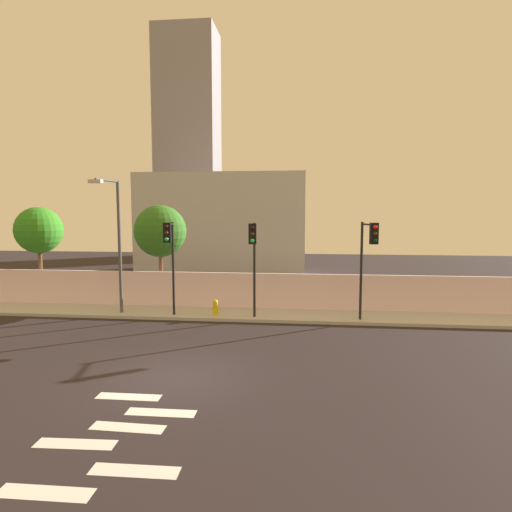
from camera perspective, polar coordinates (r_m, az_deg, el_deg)
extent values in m
plane|color=black|center=(14.57, -10.37, -14.99)|extent=(80.00, 80.00, 0.00)
cube|color=#B2B2B2|center=(22.19, -4.27, -7.40)|extent=(36.00, 2.40, 0.15)
cube|color=silver|center=(23.23, -3.71, -4.34)|extent=(36.00, 0.18, 1.80)
cube|color=silver|center=(10.05, -25.36, -25.64)|extent=(1.81, 0.47, 0.01)
cube|color=silver|center=(10.14, -15.22, -24.93)|extent=(1.81, 0.47, 0.01)
cube|color=silver|center=(11.47, -22.05, -21.33)|extent=(1.82, 0.52, 0.01)
cube|color=silver|center=(11.81, -16.05, -20.28)|extent=(1.81, 0.49, 0.01)
cube|color=silver|center=(12.35, -12.03, -18.95)|extent=(1.81, 0.46, 0.01)
cube|color=silver|center=(13.48, -15.93, -16.88)|extent=(1.80, 0.46, 0.01)
cylinder|color=black|center=(20.92, 13.27, -1.89)|extent=(0.12, 0.12, 4.49)
cylinder|color=black|center=(20.00, 14.11, 3.92)|extent=(0.38, 1.56, 0.08)
cube|color=black|center=(19.27, 14.83, 2.79)|extent=(0.37, 0.26, 0.90)
sphere|color=red|center=(19.15, 14.97, 3.58)|extent=(0.18, 0.18, 0.18)
sphere|color=#33260A|center=(19.16, 14.95, 2.74)|extent=(0.18, 0.18, 0.18)
sphere|color=black|center=(19.18, 14.92, 1.91)|extent=(0.18, 0.18, 0.18)
cylinder|color=black|center=(20.90, -0.20, -1.81)|extent=(0.12, 0.12, 4.44)
cylinder|color=black|center=(20.08, -0.32, 3.94)|extent=(0.14, 1.28, 0.08)
cube|color=black|center=(19.46, -0.45, 2.85)|extent=(0.35, 0.22, 0.90)
sphere|color=black|center=(19.33, -0.47, 3.63)|extent=(0.18, 0.18, 0.18)
sphere|color=#33260A|center=(19.34, -0.47, 2.80)|extent=(0.18, 0.18, 0.18)
sphere|color=#19F24C|center=(19.36, -0.47, 1.97)|extent=(0.18, 0.18, 0.18)
cylinder|color=black|center=(21.68, -10.52, -1.60)|extent=(0.12, 0.12, 4.46)
cylinder|color=black|center=(20.95, -10.95, 3.98)|extent=(0.18, 1.14, 0.08)
cube|color=black|center=(20.41, -11.27, 2.94)|extent=(0.36, 0.23, 0.90)
sphere|color=black|center=(20.28, -11.36, 3.69)|extent=(0.18, 0.18, 0.18)
sphere|color=#33260A|center=(20.29, -11.35, 2.90)|extent=(0.18, 0.18, 0.18)
sphere|color=#19F24C|center=(20.31, -11.33, 2.11)|extent=(0.18, 0.18, 0.18)
cylinder|color=#4C4C51|center=(22.70, -17.00, 1.05)|extent=(0.16, 0.16, 6.42)
cylinder|color=#4C4C51|center=(21.79, -18.48, 9.13)|extent=(0.24, 2.00, 0.10)
cube|color=beige|center=(20.91, -19.80, 8.96)|extent=(0.62, 0.28, 0.16)
cylinder|color=gold|center=(21.57, -5.21, -6.77)|extent=(0.24, 0.24, 0.60)
sphere|color=gold|center=(21.50, -5.22, -5.89)|extent=(0.26, 0.26, 0.26)
cylinder|color=gold|center=(21.60, -5.65, -6.68)|extent=(0.10, 0.09, 0.09)
cylinder|color=gold|center=(21.53, -4.76, -6.71)|extent=(0.10, 0.09, 0.09)
cylinder|color=brown|center=(27.86, -25.76, -1.91)|extent=(0.22, 0.22, 3.35)
sphere|color=#32881F|center=(27.66, -25.98, 2.98)|extent=(2.58, 2.58, 2.58)
cylinder|color=brown|center=(24.89, -12.01, -2.41)|extent=(0.22, 0.22, 3.27)
sphere|color=#326E21|center=(24.66, -12.13, 3.13)|extent=(2.81, 2.81, 2.81)
cube|color=#B1B1B1|center=(37.14, -4.14, 4.12)|extent=(13.41, 6.00, 8.08)
cube|color=gray|center=(50.66, -8.65, 13.75)|extent=(6.44, 5.00, 24.33)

